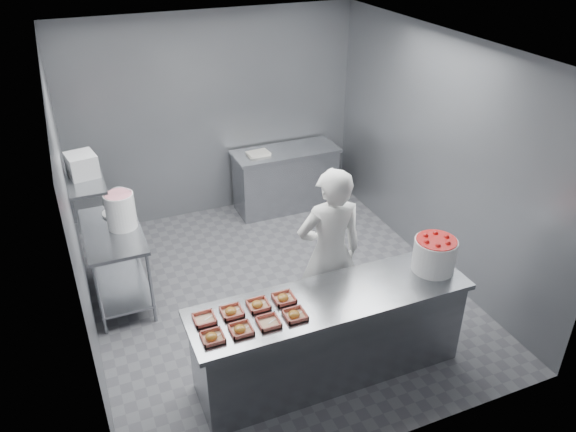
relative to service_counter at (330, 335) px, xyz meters
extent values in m
plane|color=#4C4C51|center=(0.00, 1.35, -0.45)|extent=(4.50, 4.50, 0.00)
plane|color=white|center=(0.00, 1.35, 2.35)|extent=(4.50, 4.50, 0.00)
cube|color=slate|center=(0.00, 3.60, 0.95)|extent=(4.00, 0.04, 2.80)
cube|color=slate|center=(-2.00, 1.35, 0.95)|extent=(0.04, 4.50, 2.80)
cube|color=slate|center=(2.00, 1.35, 0.95)|extent=(0.04, 4.50, 2.80)
cube|color=slate|center=(0.00, 0.00, 0.42)|extent=(2.60, 0.70, 0.05)
cube|color=slate|center=(0.00, 0.00, -0.03)|extent=(2.50, 0.64, 0.85)
cube|color=slate|center=(-1.65, 1.95, 0.43)|extent=(0.60, 1.20, 0.04)
cube|color=slate|center=(-1.65, 1.95, -0.25)|extent=(0.56, 1.15, 0.03)
cylinder|color=slate|center=(-1.91, 1.39, -0.01)|extent=(0.04, 0.04, 0.88)
cylinder|color=slate|center=(-1.39, 1.39, -0.01)|extent=(0.04, 0.04, 0.88)
cylinder|color=slate|center=(-1.91, 2.51, -0.01)|extent=(0.04, 0.04, 0.88)
cylinder|color=slate|center=(-1.39, 2.51, -0.01)|extent=(0.04, 0.04, 0.88)
cube|color=slate|center=(0.90, 3.25, 0.42)|extent=(1.50, 0.60, 0.05)
cube|color=slate|center=(0.90, 3.25, -0.03)|extent=(1.44, 0.55, 0.85)
cube|color=slate|center=(-1.82, 1.95, 1.10)|extent=(0.35, 0.90, 0.03)
cube|color=tan|center=(-1.13, -0.12, 0.47)|extent=(0.18, 0.18, 0.04)
cube|color=white|center=(-1.08, -0.11, 0.46)|extent=(0.10, 0.06, 0.00)
ellipsoid|color=#B5892D|center=(-1.14, -0.12, 0.48)|extent=(0.10, 0.10, 0.05)
cube|color=tan|center=(-0.89, -0.12, 0.47)|extent=(0.18, 0.18, 0.04)
cube|color=white|center=(-0.84, -0.11, 0.46)|extent=(0.10, 0.06, 0.00)
ellipsoid|color=#B5892D|center=(-0.90, -0.12, 0.48)|extent=(0.10, 0.10, 0.05)
cube|color=tan|center=(-0.65, -0.12, 0.47)|extent=(0.18, 0.18, 0.04)
cube|color=white|center=(-0.60, -0.11, 0.46)|extent=(0.10, 0.06, 0.00)
cube|color=tan|center=(-0.41, -0.12, 0.47)|extent=(0.18, 0.18, 0.04)
cube|color=white|center=(-0.36, -0.11, 0.46)|extent=(0.10, 0.06, 0.00)
ellipsoid|color=#B5892D|center=(-0.42, -0.12, 0.48)|extent=(0.10, 0.10, 0.05)
cube|color=tan|center=(-1.13, 0.12, 0.47)|extent=(0.18, 0.18, 0.04)
cube|color=white|center=(-1.08, 0.14, 0.46)|extent=(0.10, 0.06, 0.00)
cube|color=tan|center=(-0.89, 0.12, 0.47)|extent=(0.18, 0.18, 0.04)
cube|color=white|center=(-0.84, 0.14, 0.46)|extent=(0.10, 0.06, 0.00)
ellipsoid|color=#B5892D|center=(-0.90, 0.12, 0.48)|extent=(0.10, 0.10, 0.05)
cube|color=tan|center=(-0.65, 0.12, 0.47)|extent=(0.18, 0.18, 0.04)
cube|color=white|center=(-0.60, 0.14, 0.46)|extent=(0.10, 0.06, 0.00)
ellipsoid|color=#B5892D|center=(-0.66, 0.12, 0.48)|extent=(0.10, 0.10, 0.05)
cube|color=tan|center=(-0.41, 0.12, 0.47)|extent=(0.18, 0.18, 0.04)
cube|color=white|center=(-0.36, 0.14, 0.46)|extent=(0.10, 0.06, 0.00)
ellipsoid|color=#B5892D|center=(-0.42, 0.12, 0.48)|extent=(0.10, 0.10, 0.05)
imported|color=white|center=(0.27, 0.60, 0.47)|extent=(0.71, 0.50, 1.85)
cylinder|color=white|center=(1.08, 0.02, 0.61)|extent=(0.40, 0.40, 0.32)
cylinder|color=red|center=(1.08, 0.02, 0.76)|extent=(0.38, 0.38, 0.04)
cylinder|color=white|center=(-1.53, 1.97, 0.64)|extent=(0.31, 0.31, 0.40)
cylinder|color=#D96C83|center=(-1.53, 1.97, 0.84)|extent=(0.29, 0.29, 0.02)
torus|color=slate|center=(-1.53, 1.97, 0.76)|extent=(0.33, 0.01, 0.33)
cylinder|color=white|center=(-1.56, 2.30, 0.46)|extent=(0.39, 0.39, 0.02)
cube|color=#CCB28C|center=(-1.57, 2.39, 0.46)|extent=(0.18, 0.17, 0.02)
cube|color=gray|center=(-1.82, 1.97, 1.23)|extent=(0.32, 0.35, 0.23)
cube|color=silver|center=(0.49, 3.25, 0.46)|extent=(0.31, 0.23, 0.04)
camera|label=1|loc=(-1.89, -3.52, 3.52)|focal=35.00mm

